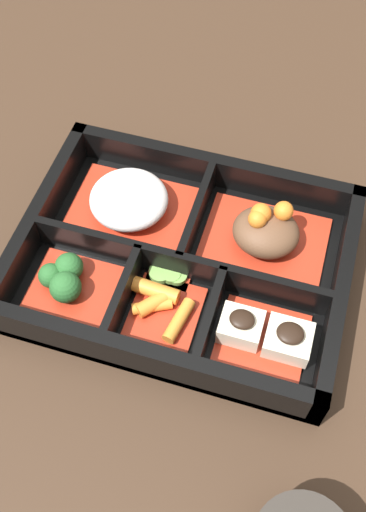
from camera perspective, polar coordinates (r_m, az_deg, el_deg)
ground_plane at (r=0.63m, az=0.00°, el=-1.25°), size 3.00×3.00×0.00m
bento_base at (r=0.62m, az=0.00°, el=-1.01°), size 0.33×0.25×0.01m
bento_rim at (r=0.60m, az=-0.09°, el=-0.35°), size 0.33×0.25×0.05m
bowl_rice at (r=0.64m, az=-5.15°, el=5.16°), size 0.13×0.10×0.04m
bowl_stew at (r=0.62m, az=7.85°, el=2.14°), size 0.13×0.10×0.06m
bowl_greens at (r=0.60m, az=-10.99°, el=-2.36°), size 0.09×0.07×0.04m
bowl_carrots at (r=0.58m, az=-1.92°, el=-4.94°), size 0.07×0.07×0.02m
bowl_tofu at (r=0.57m, az=7.76°, el=-7.44°), size 0.09×0.07×0.04m
bowl_pickles at (r=0.61m, az=-1.37°, el=-1.54°), size 0.04×0.04×0.01m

